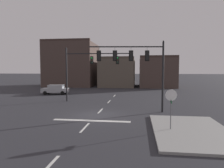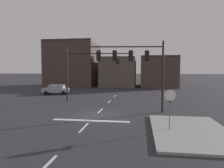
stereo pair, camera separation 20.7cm
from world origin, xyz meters
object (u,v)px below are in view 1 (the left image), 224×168
(signal_mast_far_side, at_px, (86,66))
(car_lot_nearside, at_px, (56,89))
(stop_sign, at_px, (171,100))
(signal_mast_near_side, at_px, (137,62))

(signal_mast_far_side, bearing_deg, car_lot_nearside, 136.07)
(car_lot_nearside, bearing_deg, signal_mast_far_side, -43.93)
(signal_mast_far_side, distance_m, stop_sign, 15.07)
(signal_mast_near_side, height_order, signal_mast_far_side, signal_mast_far_side)
(stop_sign, height_order, car_lot_nearside, stop_sign)
(signal_mast_near_side, height_order, car_lot_nearside, signal_mast_near_side)
(signal_mast_near_side, bearing_deg, signal_mast_far_side, 138.63)
(stop_sign, bearing_deg, signal_mast_far_side, 127.15)
(signal_mast_far_side, height_order, stop_sign, signal_mast_far_side)
(signal_mast_near_side, xyz_separation_m, signal_mast_far_side, (-6.69, 5.89, -0.19))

